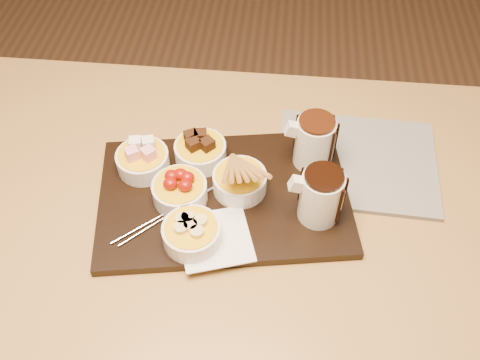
# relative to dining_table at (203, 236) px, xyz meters

# --- Properties ---
(dining_table) EXTENTS (1.20, 0.80, 0.75)m
(dining_table) POSITION_rel_dining_table_xyz_m (0.00, 0.00, 0.00)
(dining_table) COLOR #A57B3D
(dining_table) RESTS_ON ground
(serving_board) EXTENTS (0.50, 0.37, 0.02)m
(serving_board) POSITION_rel_dining_table_xyz_m (0.04, 0.02, 0.11)
(serving_board) COLOR black
(serving_board) RESTS_ON dining_table
(napkin) EXTENTS (0.15, 0.15, 0.00)m
(napkin) POSITION_rel_dining_table_xyz_m (0.04, -0.08, 0.12)
(napkin) COLOR white
(napkin) RESTS_ON serving_board
(bowl_marshmallows) EXTENTS (0.10, 0.10, 0.04)m
(bowl_marshmallows) POSITION_rel_dining_table_xyz_m (-0.12, 0.07, 0.14)
(bowl_marshmallows) COLOR white
(bowl_marshmallows) RESTS_ON serving_board
(bowl_cake) EXTENTS (0.10, 0.10, 0.04)m
(bowl_cake) POSITION_rel_dining_table_xyz_m (-0.01, 0.10, 0.14)
(bowl_cake) COLOR white
(bowl_cake) RESTS_ON serving_board
(bowl_strawberries) EXTENTS (0.10, 0.10, 0.04)m
(bowl_strawberries) POSITION_rel_dining_table_xyz_m (-0.04, 0.00, 0.14)
(bowl_strawberries) COLOR white
(bowl_strawberries) RESTS_ON serving_board
(bowl_biscotti) EXTENTS (0.10, 0.10, 0.04)m
(bowl_biscotti) POSITION_rel_dining_table_xyz_m (0.07, 0.03, 0.14)
(bowl_biscotti) COLOR white
(bowl_biscotti) RESTS_ON serving_board
(bowl_bananas) EXTENTS (0.10, 0.10, 0.04)m
(bowl_bananas) POSITION_rel_dining_table_xyz_m (0.00, -0.09, 0.14)
(bowl_bananas) COLOR white
(bowl_bananas) RESTS_ON serving_board
(pitcher_dark_chocolate) EXTENTS (0.08, 0.08, 0.10)m
(pitcher_dark_chocolate) POSITION_rel_dining_table_xyz_m (0.22, -0.01, 0.17)
(pitcher_dark_chocolate) COLOR silver
(pitcher_dark_chocolate) RESTS_ON serving_board
(pitcher_milk_chocolate) EXTENTS (0.08, 0.08, 0.10)m
(pitcher_milk_chocolate) POSITION_rel_dining_table_xyz_m (0.20, 0.12, 0.17)
(pitcher_milk_chocolate) COLOR silver
(pitcher_milk_chocolate) RESTS_ON serving_board
(fondue_skewers) EXTENTS (0.20, 0.21, 0.01)m
(fondue_skewers) POSITION_rel_dining_table_xyz_m (-0.04, -0.03, 0.12)
(fondue_skewers) COLOR silver
(fondue_skewers) RESTS_ON serving_board
(newspaper) EXTENTS (0.32, 0.26, 0.01)m
(newspaper) POSITION_rel_dining_table_xyz_m (0.29, 0.14, 0.10)
(newspaper) COLOR beige
(newspaper) RESTS_ON dining_table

